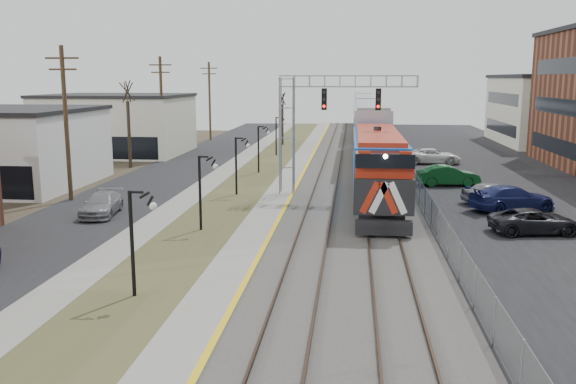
# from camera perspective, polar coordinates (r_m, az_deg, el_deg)

# --- Properties ---
(street_west) EXTENTS (7.00, 120.00, 0.04)m
(street_west) POSITION_cam_1_polar(r_m,az_deg,el_deg) (50.69, -11.70, 1.38)
(street_west) COLOR black
(street_west) RESTS_ON ground
(sidewalk) EXTENTS (2.00, 120.00, 0.08)m
(sidewalk) POSITION_cam_1_polar(r_m,az_deg,el_deg) (49.51, -6.73, 1.34)
(sidewalk) COLOR gray
(sidewalk) RESTS_ON ground
(grass_median) EXTENTS (4.00, 120.00, 0.06)m
(grass_median) POSITION_cam_1_polar(r_m,az_deg,el_deg) (48.94, -3.30, 1.27)
(grass_median) COLOR #464A27
(grass_median) RESTS_ON ground
(platform) EXTENTS (2.00, 120.00, 0.24)m
(platform) POSITION_cam_1_polar(r_m,az_deg,el_deg) (48.53, 0.20, 1.32)
(platform) COLOR gray
(platform) RESTS_ON ground
(ballast_bed) EXTENTS (8.00, 120.00, 0.20)m
(ballast_bed) POSITION_cam_1_polar(r_m,az_deg,el_deg) (48.29, 6.11, 1.19)
(ballast_bed) COLOR #595651
(ballast_bed) RESTS_ON ground
(parking_lot) EXTENTS (16.00, 120.00, 0.04)m
(parking_lot) POSITION_cam_1_polar(r_m,az_deg,el_deg) (49.80, 20.05, 0.79)
(parking_lot) COLOR black
(parking_lot) RESTS_ON ground
(platform_edge) EXTENTS (0.24, 120.00, 0.01)m
(platform_edge) POSITION_cam_1_polar(r_m,az_deg,el_deg) (48.43, 1.23, 1.45)
(platform_edge) COLOR gold
(platform_edge) RESTS_ON platform
(track_near) EXTENTS (1.58, 120.00, 0.15)m
(track_near) POSITION_cam_1_polar(r_m,az_deg,el_deg) (48.29, 3.74, 1.44)
(track_near) COLOR #2D2119
(track_near) RESTS_ON ballast_bed
(track_far) EXTENTS (1.58, 120.00, 0.15)m
(track_far) POSITION_cam_1_polar(r_m,az_deg,el_deg) (48.28, 7.89, 1.36)
(track_far) COLOR #2D2119
(track_far) RESTS_ON ballast_bed
(train) EXTENTS (3.00, 85.85, 5.33)m
(train) POSITION_cam_1_polar(r_m,az_deg,el_deg) (74.13, 7.34, 6.62)
(train) COLOR #1552AF
(train) RESTS_ON ground
(signal_gantry) EXTENTS (9.00, 1.07, 8.15)m
(signal_gantry) POSITION_cam_1_polar(r_m,az_deg,el_deg) (40.79, 2.32, 7.28)
(signal_gantry) COLOR gray
(signal_gantry) RESTS_ON ground
(lampposts) EXTENTS (0.14, 62.14, 4.00)m
(lampposts) POSITION_cam_1_polar(r_m,az_deg,el_deg) (32.47, -8.11, -0.06)
(lampposts) COLOR black
(lampposts) RESTS_ON ground
(utility_poles) EXTENTS (0.28, 80.28, 10.00)m
(utility_poles) POSITION_cam_1_polar(r_m,az_deg,el_deg) (42.00, -20.04, 5.94)
(utility_poles) COLOR #4C3823
(utility_poles) RESTS_ON ground
(fence) EXTENTS (0.04, 120.00, 1.60)m
(fence) POSITION_cam_1_polar(r_m,az_deg,el_deg) (48.37, 11.11, 1.90)
(fence) COLOR gray
(fence) RESTS_ON ground
(bare_trees) EXTENTS (12.30, 42.30, 5.95)m
(bare_trees) POSITION_cam_1_polar(r_m,az_deg,el_deg) (54.40, -11.73, 4.85)
(bare_trees) COLOR #382D23
(bare_trees) RESTS_ON ground
(car_lot_c) EXTENTS (4.83, 2.73, 1.27)m
(car_lot_c) POSITION_cam_1_polar(r_m,az_deg,el_deg) (33.99, 22.10, -2.61)
(car_lot_c) COLOR black
(car_lot_c) RESTS_ON ground
(car_lot_d) EXTENTS (5.70, 3.87, 1.53)m
(car_lot_d) POSITION_cam_1_polar(r_m,az_deg,el_deg) (39.24, 20.20, -0.61)
(car_lot_d) COLOR navy
(car_lot_d) RESTS_ON ground
(car_lot_e) EXTENTS (4.38, 2.74, 1.39)m
(car_lot_e) POSITION_cam_1_polar(r_m,az_deg,el_deg) (41.08, 18.72, -0.13)
(car_lot_e) COLOR gray
(car_lot_e) RESTS_ON ground
(car_lot_f) EXTENTS (4.72, 2.09, 1.51)m
(car_lot_f) POSITION_cam_1_polar(r_m,az_deg,el_deg) (47.00, 14.74, 1.45)
(car_lot_f) COLOR #0E461D
(car_lot_f) RESTS_ON ground
(car_street_b) EXTENTS (2.43, 4.66, 1.29)m
(car_street_b) POSITION_cam_1_polar(r_m,az_deg,el_deg) (37.33, -17.04, -1.15)
(car_street_b) COLOR gray
(car_street_b) RESTS_ON ground
(car_lot_g) EXTENTS (5.11, 2.37, 1.42)m
(car_lot_g) POSITION_cam_1_polar(r_m,az_deg,el_deg) (58.86, 13.41, 3.25)
(car_lot_g) COLOR white
(car_lot_g) RESTS_ON ground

